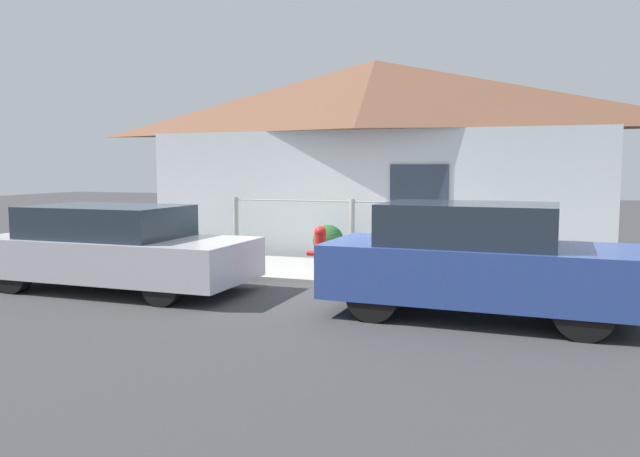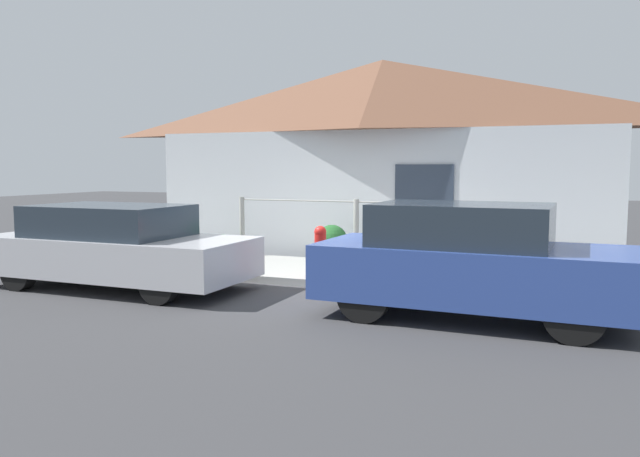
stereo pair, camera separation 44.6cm
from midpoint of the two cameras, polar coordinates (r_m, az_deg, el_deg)
name	(u,v)px [view 2 (the right image)]	position (r m, az deg, el deg)	size (l,w,h in m)	color
ground_plane	(314,288)	(9.76, 0.75, -5.43)	(60.00, 60.00, 0.00)	#38383A
sidewalk	(338,273)	(10.78, 2.87, -4.06)	(24.00, 2.23, 0.12)	#9E9E99
house	(381,104)	(13.11, 6.58, 11.21)	(9.55, 2.23, 4.07)	silver
fence	(356,227)	(11.60, 4.42, 0.11)	(4.90, 0.10, 1.17)	#999993
car_left	(116,247)	(10.10, -16.93, -1.59)	(4.20, 1.76, 1.29)	#B7B7BC
car_right	(471,261)	(7.95, 15.19, -2.93)	(3.87, 1.75, 1.43)	#2D4793
fire_hydrant	(320,250)	(9.92, 1.30, -2.02)	(0.44, 0.20, 0.83)	red
potted_plant_near_hydrant	(332,241)	(11.49, 2.21, -1.17)	(0.57, 0.57, 0.70)	slate
potted_plant_by_fence	(223,244)	(12.33, -7.85, -1.43)	(0.34, 0.34, 0.45)	slate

